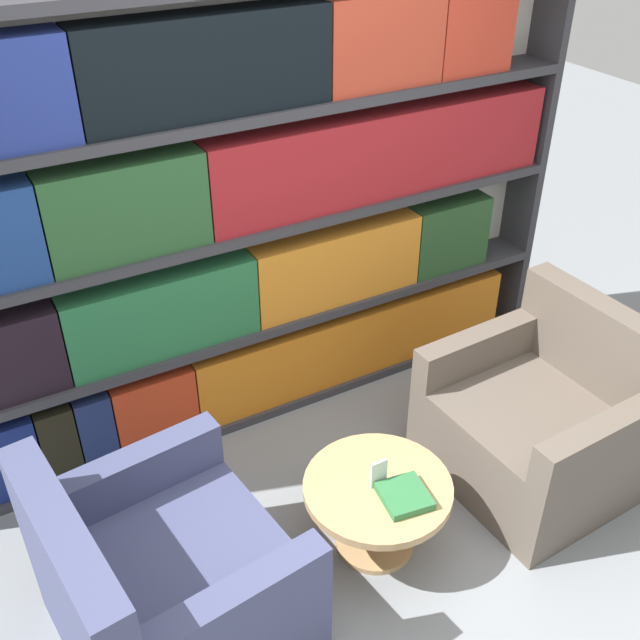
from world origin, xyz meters
The scene contains 7 objects.
ground_plane centered at (0.00, 0.00, 0.00)m, with size 14.00×14.00×0.00m, color gray.
bookshelf centered at (-0.02, 1.51, 1.12)m, with size 3.60×0.30×2.29m.
armchair_left centered at (-0.99, 0.32, 0.31)m, with size 0.96×1.02×0.90m.
armchair_right centered at (0.98, 0.32, 0.31)m, with size 0.90×0.96×0.90m.
coffee_table centered at (0.00, 0.31, 0.28)m, with size 0.67×0.67×0.39m.
table_sign centered at (0.00, 0.31, 0.44)m, with size 0.08×0.06×0.14m.
stray_book centered at (0.05, 0.19, 0.41)m, with size 0.23×0.24×0.04m.
Camera 1 is at (-1.37, -1.60, 2.81)m, focal length 42.00 mm.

